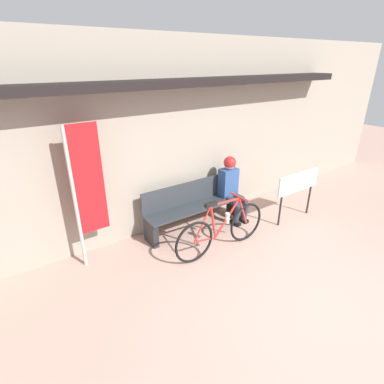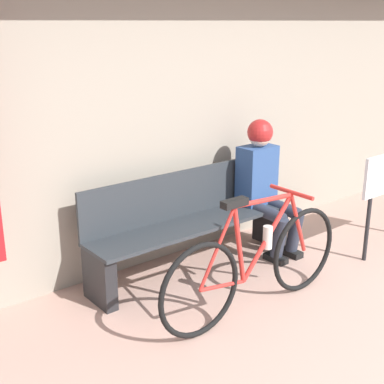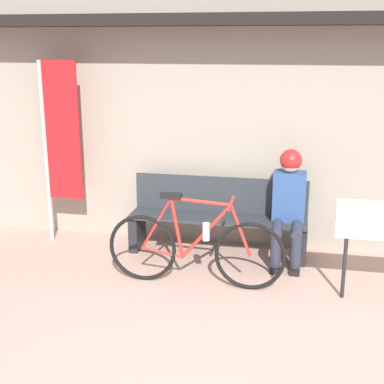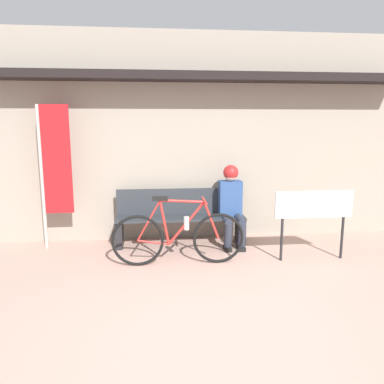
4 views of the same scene
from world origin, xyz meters
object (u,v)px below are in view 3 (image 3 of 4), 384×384
object	(u,v)px
person_seated	(289,199)
banner_pole	(58,138)
bicycle	(195,248)
park_bench_near	(218,218)

from	to	relation	value
person_seated	banner_pole	distance (m)	2.65
bicycle	banner_pole	world-z (taller)	banner_pole
bicycle	banner_pole	size ratio (longest dim) A/B	0.83
person_seated	park_bench_near	bearing A→B (deg)	172.08
bicycle	banner_pole	distance (m)	2.13
person_seated	banner_pole	world-z (taller)	banner_pole
person_seated	bicycle	bearing A→B (deg)	-138.07
park_bench_near	banner_pole	xyz separation A→B (m)	(-1.84, -0.01, 0.83)
park_bench_near	bicycle	distance (m)	0.87
banner_pole	person_seated	bearing A→B (deg)	-2.08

